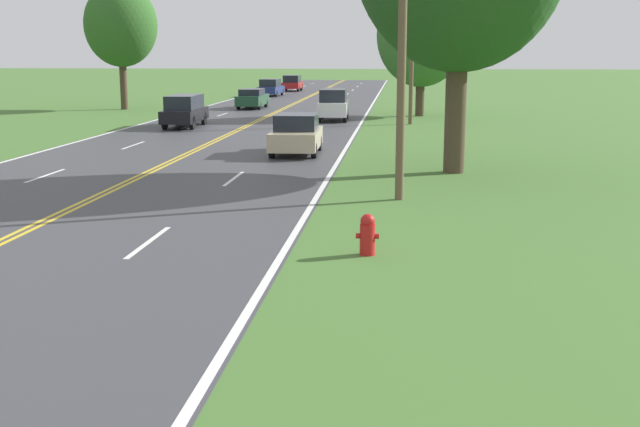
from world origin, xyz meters
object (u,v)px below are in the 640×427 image
tree_right_cluster (121,25)px  car_champagne_sedan_approaching (296,134)px  car_white_suv_mid_far (333,104)px  tree_behind_sign (421,35)px  car_dark_green_sedan_receding (252,98)px  car_red_van_horizon (292,83)px  car_black_suv_mid_near (185,110)px  car_dark_blue_sedan_distant (271,88)px  fire_hydrant (367,234)px

tree_right_cluster → car_champagne_sedan_approaching: (15.85, -24.54, -5.16)m
tree_right_cluster → car_white_suv_mid_far: tree_right_cluster is taller
tree_behind_sign → car_champagne_sedan_approaching: (-5.40, -20.54, -4.33)m
car_dark_green_sedan_receding → car_red_van_horizon: size_ratio=1.15×
car_black_suv_mid_near → car_dark_green_sedan_receding: 15.20m
tree_behind_sign → car_dark_blue_sedan_distant: size_ratio=1.77×
tree_behind_sign → car_dark_blue_sedan_distant: tree_behind_sign is taller
fire_hydrant → car_dark_green_sedan_receding: car_dark_green_sedan_receding is taller
tree_right_cluster → car_dark_green_sedan_receding: tree_right_cluster is taller
fire_hydrant → car_white_suv_mid_far: size_ratio=0.19×
car_champagne_sedan_approaching → car_black_suv_mid_near: bearing=-147.1°
car_red_van_horizon → car_black_suv_mid_near: bearing=179.9°
fire_hydrant → car_champagne_sedan_approaching: 16.73m
tree_right_cluster → car_red_van_horizon: (8.37, 28.70, -5.09)m
fire_hydrant → car_dark_green_sedan_receding: (-10.40, 42.76, 0.32)m
car_champagne_sedan_approaching → car_white_suv_mid_far: bearing=178.1°
car_champagne_sedan_approaching → car_dark_blue_sedan_distant: bearing=-170.8°
car_black_suv_mid_near → car_red_van_horizon: car_black_suv_mid_near is taller
car_dark_green_sedan_receding → car_black_suv_mid_near: bearing=176.6°
tree_right_cluster → car_champagne_sedan_approaching: tree_right_cluster is taller
car_dark_green_sedan_receding → car_red_van_horizon: bearing=1.8°
car_black_suv_mid_near → car_red_van_horizon: size_ratio=1.24×
fire_hydrant → car_red_van_horizon: car_red_van_horizon is taller
car_white_suv_mid_far → car_dark_green_sedan_receding: (-6.88, 10.09, -0.26)m
tree_right_cluster → car_white_suv_mid_far: bearing=-27.2°
car_champagne_sedan_approaching → car_white_suv_mid_far: car_white_suv_mid_far is taller
tree_behind_sign → car_white_suv_mid_far: (-5.29, -4.20, -4.14)m
car_champagne_sedan_approaching → car_white_suv_mid_far: size_ratio=0.93×
fire_hydrant → car_dark_blue_sedan_distant: size_ratio=0.18×
car_black_suv_mid_near → car_dark_blue_sedan_distant: (-0.41, 31.84, -0.13)m
fire_hydrant → car_black_suv_mid_near: car_black_suv_mid_near is taller
tree_behind_sign → tree_right_cluster: tree_right_cluster is taller
car_dark_blue_sedan_distant → car_champagne_sedan_approaching: bearing=-166.9°
car_black_suv_mid_near → car_white_suv_mid_far: 9.34m
car_white_suv_mid_far → car_red_van_horizon: size_ratio=1.12×
fire_hydrant → tree_right_cluster: tree_right_cluster is taller
car_champagne_sedan_approaching → car_red_van_horizon: car_red_van_horizon is taller
car_black_suv_mid_near → car_dark_blue_sedan_distant: size_ratio=1.02×
car_dark_blue_sedan_distant → car_dark_green_sedan_receding: bearing=-172.9°
fire_hydrant → car_black_suv_mid_near: 29.85m
tree_right_cluster → car_red_van_horizon: tree_right_cluster is taller
car_champagne_sedan_approaching → car_white_suv_mid_far: (0.11, 16.34, 0.19)m
fire_hydrant → car_red_van_horizon: size_ratio=0.22×
car_champagne_sedan_approaching → car_white_suv_mid_far: 16.35m
car_red_van_horizon → fire_hydrant: bearing=-170.7°
car_white_suv_mid_far → car_dark_green_sedan_receding: car_white_suv_mid_far is taller
tree_behind_sign → car_dark_green_sedan_receding: (-12.16, 5.89, -4.40)m
car_black_suv_mid_near → car_white_suv_mid_far: (7.84, 5.08, 0.07)m
fire_hydrant → tree_behind_sign: tree_behind_sign is taller
tree_behind_sign → tree_right_cluster: bearing=169.3°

